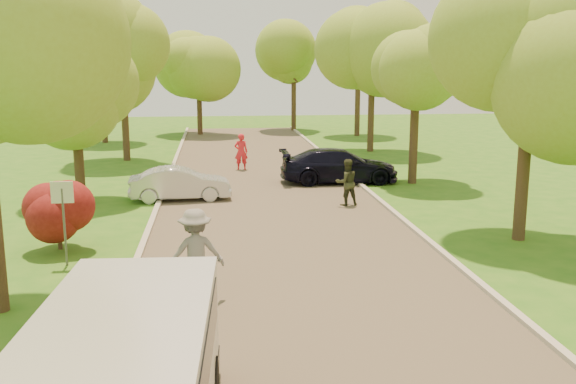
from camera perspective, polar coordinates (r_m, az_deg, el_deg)
name	(u,v)px	position (r m, az deg, el deg)	size (l,w,h in m)	color
ground	(316,315)	(13.40, 2.46, -10.89)	(100.00, 100.00, 0.00)	#2C6718
road	(277,221)	(20.96, -0.95, -2.58)	(8.00, 60.00, 0.01)	#4C4438
curb_left	(151,223)	(20.95, -12.06, -2.69)	(0.18, 60.00, 0.12)	#B2AD9E
curb_right	(398,216)	(21.70, 9.76, -2.11)	(0.18, 60.00, 0.12)	#B2AD9E
street_sign	(63,205)	(17.05, -19.37, -1.14)	(0.55, 0.06, 2.17)	#59595E
red_shrub	(58,211)	(18.68, -19.78, -1.56)	(1.70, 1.70, 1.95)	#382619
tree_l_midb	(79,76)	(24.72, -18.12, 9.74)	(4.30, 4.20, 6.62)	#382619
tree_l_far	(126,55)	(34.52, -14.20, 11.75)	(4.92, 4.80, 7.79)	#382619
tree_r_mida	(540,46)	(19.44, 21.50, 12.01)	(5.13, 5.00, 7.95)	#382619
tree_r_midb	(421,67)	(27.60, 11.75, 10.79)	(4.51, 4.40, 7.01)	#382619
tree_r_far	(377,49)	(37.39, 7.89, 12.50)	(5.33, 5.20, 8.34)	#382619
tree_bg_a	(104,59)	(42.78, -16.03, 11.33)	(5.12, 5.00, 7.72)	#382619
tree_bg_b	(362,56)	(45.39, 6.57, 11.96)	(5.12, 5.00, 7.95)	#382619
tree_bg_c	(201,63)	(46.24, -7.71, 11.28)	(4.92, 4.80, 7.33)	#382619
tree_bg_d	(297,59)	(48.63, 0.78, 11.73)	(5.12, 5.00, 7.72)	#382619
silver_sedan	(180,184)	(24.36, -9.56, 0.73)	(1.31, 3.76, 1.24)	silver
dark_sedan	(339,166)	(27.59, 4.55, 2.34)	(2.05, 5.04, 1.46)	black
longboard	(197,297)	(14.20, -8.12, -9.20)	(0.45, 1.03, 0.12)	black
skateboarder	(195,253)	(13.89, -8.23, -5.39)	(1.25, 0.72, 1.93)	gray
person_striped	(241,152)	(30.84, -4.19, 3.58)	(0.64, 0.42, 1.75)	red
person_olive	(347,182)	(23.14, 5.23, 0.85)	(0.82, 0.64, 1.69)	#2E331E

